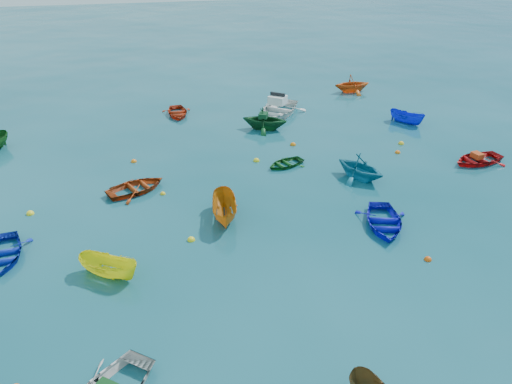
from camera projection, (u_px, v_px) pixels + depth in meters
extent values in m
plane|color=#0B424F|center=(280.00, 253.00, 21.73)|extent=(160.00, 160.00, 0.00)
imported|color=#0D25A8|center=(4.00, 258.00, 21.43)|extent=(2.66, 3.46, 0.67)
imported|color=#0E11B9|center=(383.00, 226.00, 23.69)|extent=(3.32, 3.99, 0.71)
imported|color=yellow|center=(110.00, 276.00, 20.34)|extent=(2.86, 2.38, 1.06)
imported|color=#13551A|center=(285.00, 166.00, 29.57)|extent=(2.83, 2.47, 0.49)
imported|color=#17708E|center=(359.00, 178.00, 28.12)|extent=(3.72, 3.85, 1.56)
imported|color=#9F330D|center=(137.00, 191.00, 26.77)|extent=(3.85, 3.41, 0.66)
imported|color=#C36D12|center=(225.00, 219.00, 24.28)|extent=(1.56, 3.32, 1.24)
imported|color=#114A21|center=(265.00, 129.00, 34.80)|extent=(3.91, 3.70, 1.62)
imported|color=red|center=(477.00, 162.00, 29.95)|extent=(3.60, 2.87, 0.67)
imported|color=#1124D6|center=(406.00, 123.00, 35.84)|extent=(2.36, 2.70, 1.02)
imported|color=#B42A0F|center=(178.00, 115.00, 37.30)|extent=(2.26, 3.09, 0.63)
imported|color=#DC5714|center=(351.00, 92.00, 42.42)|extent=(3.10, 2.70, 1.60)
imported|color=white|center=(277.00, 115.00, 37.39)|extent=(5.72, 5.96, 1.61)
cube|color=#10401F|center=(263.00, 115.00, 34.35)|extent=(0.83, 0.91, 0.36)
cube|color=#C43C14|center=(477.00, 155.00, 29.68)|extent=(0.61, 0.73, 0.32)
sphere|color=yellow|center=(191.00, 240.00, 22.62)|extent=(0.36, 0.36, 0.36)
sphere|color=#E04D0C|center=(428.00, 260.00, 21.31)|extent=(0.32, 0.32, 0.32)
sphere|color=yellow|center=(30.00, 214.00, 24.66)|extent=(0.38, 0.38, 0.38)
sphere|color=orange|center=(134.00, 162.00, 30.03)|extent=(0.35, 0.35, 0.35)
sphere|color=yellow|center=(256.00, 161.00, 30.13)|extent=(0.39, 0.39, 0.39)
sphere|color=orange|center=(293.00, 145.00, 32.30)|extent=(0.38, 0.38, 0.38)
sphere|color=yellow|center=(163.00, 194.00, 26.46)|extent=(0.29, 0.29, 0.29)
sphere|color=orange|center=(398.00, 153.00, 31.21)|extent=(0.34, 0.34, 0.34)
sphere|color=gold|center=(401.00, 144.00, 32.46)|extent=(0.37, 0.37, 0.37)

